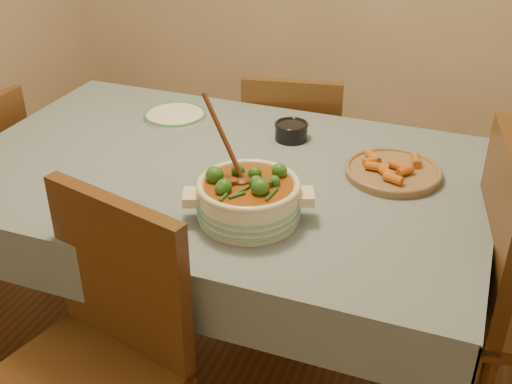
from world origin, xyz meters
TOP-DOWN VIEW (x-y plane):
  - floor at (0.00, 0.00)m, footprint 4.50×4.50m
  - dining_table at (0.00, 0.00)m, footprint 1.68×1.08m
  - stew_casserole at (0.19, -0.25)m, footprint 0.36×0.36m
  - white_plate at (-0.32, 0.31)m, footprint 0.23×0.23m
  - condiment_bowl at (0.14, 0.28)m, footprint 0.15×0.15m
  - fried_plate at (0.52, 0.14)m, footprint 0.35×0.35m
  - chair_far at (0.03, 0.69)m, footprint 0.46×0.46m
  - chair_near at (-0.06, -0.66)m, footprint 0.53×0.53m

SIDE VIEW (x-z plane):
  - floor at x=0.00m, z-range 0.00..0.00m
  - chair_far at x=0.03m, z-range 0.06..0.91m
  - chair_near at x=-0.06m, z-range 0.06..1.00m
  - dining_table at x=0.00m, z-range 0.29..1.04m
  - white_plate at x=-0.32m, z-range 0.76..0.78m
  - fried_plate at x=0.52m, z-range 0.75..0.80m
  - condiment_bowl at x=0.14m, z-range 0.76..0.82m
  - stew_casserole at x=0.19m, z-range 0.66..1.00m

